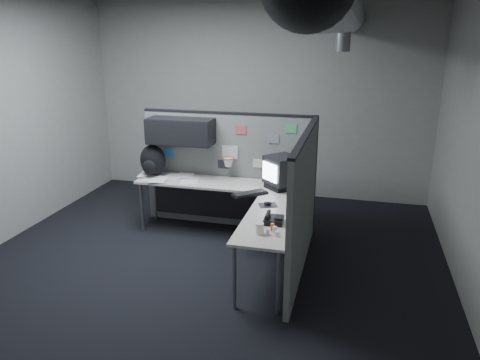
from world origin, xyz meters
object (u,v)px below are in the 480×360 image
(phone, at_px, (273,219))
(backpack, at_px, (153,161))
(desk, at_px, (233,199))
(monitor, at_px, (282,172))
(keyboard, at_px, (250,194))

(phone, distance_m, backpack, 2.31)
(desk, relative_size, backpack, 5.19)
(monitor, bearing_deg, backpack, 175.34)
(desk, height_order, keyboard, keyboard)
(desk, xyz_separation_m, phone, (0.69, -0.92, 0.16))
(keyboard, distance_m, backpack, 1.58)
(keyboard, relative_size, phone, 1.93)
(desk, relative_size, phone, 10.16)
(backpack, bearing_deg, desk, 0.77)
(keyboard, height_order, backpack, backpack)
(phone, relative_size, backpack, 0.51)
(desk, height_order, backpack, backpack)
(keyboard, bearing_deg, monitor, 49.82)
(keyboard, bearing_deg, backpack, 164.44)
(monitor, xyz_separation_m, phone, (0.11, -1.16, -0.18))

